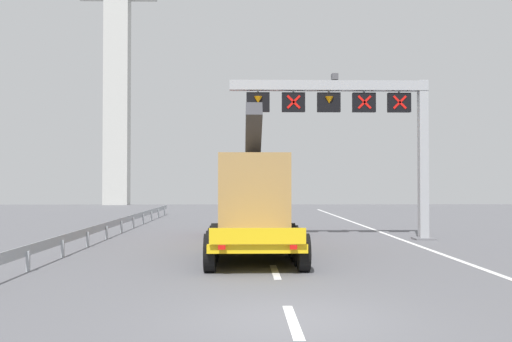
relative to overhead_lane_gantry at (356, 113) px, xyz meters
name	(u,v)px	position (x,y,z in m)	size (l,w,h in m)	color
ground	(291,319)	(-4.17, -14.78, -5.69)	(112.00, 112.00, 0.00)	#5B5B60
lane_markings	(258,222)	(-4.15, 11.17, -5.69)	(0.20, 66.50, 0.01)	silver
edge_line_right	(420,246)	(2.03, -2.78, -5.69)	(0.20, 63.00, 0.01)	silver
overhead_lane_gantry	(356,113)	(0.00, 0.00, 0.00)	(9.19, 0.90, 7.47)	#9EA0A5
heavy_haul_truck_yellow	(251,196)	(-4.73, -1.73, -3.70)	(3.07, 14.08, 5.30)	yellow
guardrail_left	(113,224)	(-11.31, 2.03, -5.13)	(0.13, 37.62, 0.76)	#999EA3
bridge_pylon_distant	(117,31)	(-19.75, 40.71, 14.56)	(9.00, 2.00, 39.71)	#B7B7B2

